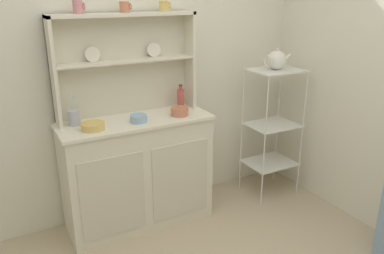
{
  "coord_description": "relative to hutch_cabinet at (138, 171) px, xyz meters",
  "views": [
    {
      "loc": [
        -0.93,
        -1.27,
        1.79
      ],
      "look_at": [
        0.37,
        1.12,
        0.83
      ],
      "focal_mm": 36.5,
      "sensor_mm": 36.0,
      "label": 1
    }
  ],
  "objects": [
    {
      "name": "bowl_floral_medium",
      "position": [
        0.0,
        -0.07,
        0.45
      ],
      "size": [
        0.12,
        0.12,
        0.05
      ],
      "primitive_type": "cylinder",
      "color": "#8EB2D1",
      "rests_on": "hutch_cabinet"
    },
    {
      "name": "jam_bottle",
      "position": [
        0.43,
        0.09,
        0.51
      ],
      "size": [
        0.06,
        0.06,
        0.2
      ],
      "color": "#B74C47",
      "rests_on": "hutch_cabinet"
    },
    {
      "name": "cup_rose_0",
      "position": [
        -0.32,
        0.12,
        1.23
      ],
      "size": [
        0.08,
        0.06,
        0.09
      ],
      "color": "#D17A84",
      "rests_on": "hutch_shelf_unit"
    },
    {
      "name": "hutch_cabinet",
      "position": [
        0.0,
        0.0,
        0.0
      ],
      "size": [
        1.15,
        0.45,
        0.87
      ],
      "color": "silver",
      "rests_on": "ground"
    },
    {
      "name": "bowl_mixing_large",
      "position": [
        -0.34,
        -0.07,
        0.45
      ],
      "size": [
        0.17,
        0.17,
        0.05
      ],
      "primitive_type": "cylinder",
      "color": "#DBB760",
      "rests_on": "hutch_cabinet"
    },
    {
      "name": "utensil_jar",
      "position": [
        -0.43,
        0.08,
        0.48
      ],
      "size": [
        0.08,
        0.08,
        0.24
      ],
      "color": "#B2B7C6",
      "rests_on": "hutch_cabinet"
    },
    {
      "name": "porcelain_teapot",
      "position": [
        1.24,
        -0.1,
        0.78
      ],
      "size": [
        0.25,
        0.16,
        0.18
      ],
      "color": "white",
      "rests_on": "bakers_rack"
    },
    {
      "name": "cup_terracotta_1",
      "position": [
        0.01,
        0.12,
        1.22
      ],
      "size": [
        0.08,
        0.07,
        0.08
      ],
      "color": "#C67556",
      "rests_on": "hutch_shelf_unit"
    },
    {
      "name": "bakers_rack",
      "position": [
        1.24,
        -0.1,
        0.26
      ],
      "size": [
        0.43,
        0.35,
        1.15
      ],
      "color": "silver",
      "rests_on": "ground"
    },
    {
      "name": "wall_back",
      "position": [
        -0.02,
        0.26,
        0.8
      ],
      "size": [
        3.84,
        0.05,
        2.5
      ],
      "primitive_type": "cube",
      "color": "silver",
      "rests_on": "ground"
    },
    {
      "name": "hutch_shelf_unit",
      "position": [
        -0.0,
        0.17,
        0.87
      ],
      "size": [
        1.08,
        0.18,
        0.76
      ],
      "color": "beige",
      "rests_on": "hutch_cabinet"
    },
    {
      "name": "bowl_cream_small",
      "position": [
        0.34,
        -0.07,
        0.46
      ],
      "size": [
        0.14,
        0.14,
        0.06
      ],
      "primitive_type": "cylinder",
      "color": "#C67556",
      "rests_on": "hutch_cabinet"
    },
    {
      "name": "cup_gold_2",
      "position": [
        0.32,
        0.12,
        1.23
      ],
      "size": [
        0.08,
        0.07,
        0.08
      ],
      "color": "#DBB760",
      "rests_on": "hutch_shelf_unit"
    }
  ]
}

